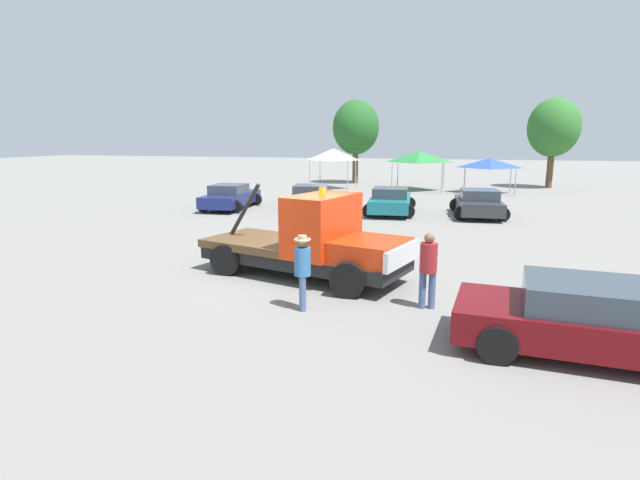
{
  "coord_description": "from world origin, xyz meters",
  "views": [
    {
      "loc": [
        4.06,
        -12.87,
        3.8
      ],
      "look_at": [
        0.5,
        0.0,
        1.05
      ],
      "focal_mm": 28.0,
      "sensor_mm": 36.0,
      "label": 1
    }
  ],
  "objects_px": {
    "person_at_hood": "(303,266)",
    "canopy_tent_white": "(333,154)",
    "foreground_car": "(596,321)",
    "tree_center": "(554,128)",
    "parked_car_navy": "(230,197)",
    "parked_car_teal": "(390,201)",
    "parked_car_charcoal": "(478,203)",
    "canopy_tent_blue": "(490,163)",
    "tow_truck": "(314,243)",
    "parked_car_maroon": "(311,198)",
    "traffic_cone": "(349,235)",
    "person_near_truck": "(428,265)",
    "tree_left": "(356,128)",
    "canopy_tent_green": "(419,157)"
  },
  "relations": [
    {
      "from": "person_near_truck",
      "to": "tree_left",
      "type": "height_order",
      "value": "tree_left"
    },
    {
      "from": "person_near_truck",
      "to": "canopy_tent_green",
      "type": "height_order",
      "value": "canopy_tent_green"
    },
    {
      "from": "person_near_truck",
      "to": "parked_car_charcoal",
      "type": "height_order",
      "value": "person_near_truck"
    },
    {
      "from": "person_near_truck",
      "to": "tree_center",
      "type": "distance_m",
      "value": 31.74
    },
    {
      "from": "parked_car_maroon",
      "to": "traffic_cone",
      "type": "height_order",
      "value": "parked_car_maroon"
    },
    {
      "from": "parked_car_teal",
      "to": "canopy_tent_blue",
      "type": "distance_m",
      "value": 12.78
    },
    {
      "from": "parked_car_navy",
      "to": "canopy_tent_white",
      "type": "height_order",
      "value": "canopy_tent_white"
    },
    {
      "from": "parked_car_teal",
      "to": "person_at_hood",
      "type": "bearing_deg",
      "value": 175.98
    },
    {
      "from": "parked_car_charcoal",
      "to": "traffic_cone",
      "type": "relative_size",
      "value": 8.29
    },
    {
      "from": "canopy_tent_blue",
      "to": "tree_center",
      "type": "height_order",
      "value": "tree_center"
    },
    {
      "from": "parked_car_navy",
      "to": "traffic_cone",
      "type": "height_order",
      "value": "parked_car_navy"
    },
    {
      "from": "tree_center",
      "to": "canopy_tent_green",
      "type": "bearing_deg",
      "value": -154.64
    },
    {
      "from": "person_near_truck",
      "to": "traffic_cone",
      "type": "bearing_deg",
      "value": 14.11
    },
    {
      "from": "tree_left",
      "to": "person_near_truck",
      "type": "bearing_deg",
      "value": -75.57
    },
    {
      "from": "traffic_cone",
      "to": "parked_car_navy",
      "type": "bearing_deg",
      "value": 139.27
    },
    {
      "from": "canopy_tent_blue",
      "to": "traffic_cone",
      "type": "height_order",
      "value": "canopy_tent_blue"
    },
    {
      "from": "parked_car_navy",
      "to": "parked_car_charcoal",
      "type": "bearing_deg",
      "value": -90.21
    },
    {
      "from": "tow_truck",
      "to": "parked_car_maroon",
      "type": "relative_size",
      "value": 1.34
    },
    {
      "from": "parked_car_charcoal",
      "to": "canopy_tent_blue",
      "type": "xyz_separation_m",
      "value": [
        1.03,
        11.28,
        1.43
      ]
    },
    {
      "from": "person_at_hood",
      "to": "parked_car_navy",
      "type": "height_order",
      "value": "person_at_hood"
    },
    {
      "from": "tow_truck",
      "to": "person_near_truck",
      "type": "relative_size",
      "value": 3.6
    },
    {
      "from": "tow_truck",
      "to": "foreground_car",
      "type": "height_order",
      "value": "tow_truck"
    },
    {
      "from": "canopy_tent_green",
      "to": "tree_left",
      "type": "relative_size",
      "value": 0.51
    },
    {
      "from": "parked_car_teal",
      "to": "parked_car_charcoal",
      "type": "bearing_deg",
      "value": -90.65
    },
    {
      "from": "tow_truck",
      "to": "parked_car_maroon",
      "type": "xyz_separation_m",
      "value": [
        -3.87,
        12.75,
        -0.32
      ]
    },
    {
      "from": "foreground_car",
      "to": "tree_center",
      "type": "xyz_separation_m",
      "value": [
        4.26,
        32.48,
        3.87
      ]
    },
    {
      "from": "foreground_car",
      "to": "canopy_tent_white",
      "type": "xyz_separation_m",
      "value": [
        -11.56,
        27.35,
        1.92
      ]
    },
    {
      "from": "foreground_car",
      "to": "tree_center",
      "type": "height_order",
      "value": "tree_center"
    },
    {
      "from": "parked_car_charcoal",
      "to": "tree_left",
      "type": "xyz_separation_m",
      "value": [
        -9.46,
        16.32,
        3.96
      ]
    },
    {
      "from": "person_near_truck",
      "to": "canopy_tent_blue",
      "type": "relative_size",
      "value": 0.53
    },
    {
      "from": "tow_truck",
      "to": "canopy_tent_blue",
      "type": "height_order",
      "value": "tow_truck"
    },
    {
      "from": "person_at_hood",
      "to": "canopy_tent_white",
      "type": "relative_size",
      "value": 0.57
    },
    {
      "from": "foreground_car",
      "to": "canopy_tent_green",
      "type": "height_order",
      "value": "canopy_tent_green"
    },
    {
      "from": "canopy_tent_white",
      "to": "canopy_tent_blue",
      "type": "distance_m",
      "value": 11.14
    },
    {
      "from": "person_near_truck",
      "to": "parked_car_maroon",
      "type": "height_order",
      "value": "person_near_truck"
    },
    {
      "from": "tree_center",
      "to": "traffic_cone",
      "type": "bearing_deg",
      "value": -113.61
    },
    {
      "from": "canopy_tent_green",
      "to": "tree_center",
      "type": "relative_size",
      "value": 0.52
    },
    {
      "from": "parked_car_charcoal",
      "to": "tree_center",
      "type": "relative_size",
      "value": 0.68
    },
    {
      "from": "parked_car_teal",
      "to": "canopy_tent_blue",
      "type": "bearing_deg",
      "value": -28.81
    },
    {
      "from": "parked_car_navy",
      "to": "tree_center",
      "type": "xyz_separation_m",
      "value": [
        18.59,
        17.07,
        3.88
      ]
    },
    {
      "from": "person_at_hood",
      "to": "parked_car_maroon",
      "type": "distance_m",
      "value": 15.93
    },
    {
      "from": "tow_truck",
      "to": "tree_left",
      "type": "height_order",
      "value": "tree_left"
    },
    {
      "from": "canopy_tent_white",
      "to": "tree_center",
      "type": "relative_size",
      "value": 0.44
    },
    {
      "from": "parked_car_navy",
      "to": "canopy_tent_green",
      "type": "bearing_deg",
      "value": -39.48
    },
    {
      "from": "foreground_car",
      "to": "parked_car_navy",
      "type": "distance_m",
      "value": 21.04
    },
    {
      "from": "canopy_tent_blue",
      "to": "tree_left",
      "type": "bearing_deg",
      "value": 154.32
    },
    {
      "from": "canopy_tent_blue",
      "to": "traffic_cone",
      "type": "distance_m",
      "value": 19.97
    },
    {
      "from": "parked_car_teal",
      "to": "traffic_cone",
      "type": "distance_m",
      "value": 7.51
    },
    {
      "from": "parked_car_charcoal",
      "to": "traffic_cone",
      "type": "height_order",
      "value": "parked_car_charcoal"
    },
    {
      "from": "parked_car_navy",
      "to": "parked_car_teal",
      "type": "relative_size",
      "value": 1.02
    }
  ]
}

